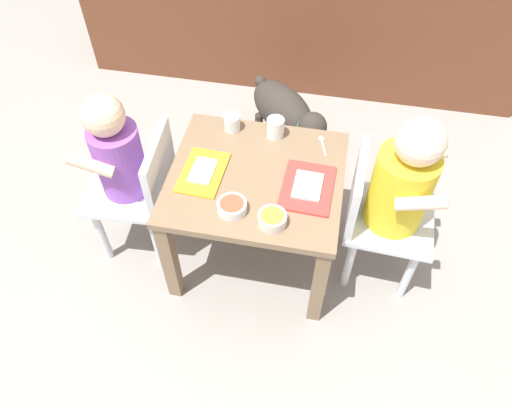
# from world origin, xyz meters

# --- Properties ---
(ground_plane) EXTENTS (7.00, 7.00, 0.00)m
(ground_plane) POSITION_xyz_m (0.00, 0.00, 0.00)
(ground_plane) COLOR gray
(dining_table) EXTENTS (0.55, 0.51, 0.42)m
(dining_table) POSITION_xyz_m (0.00, 0.00, 0.35)
(dining_table) COLOR #7A6047
(dining_table) RESTS_ON ground
(seated_child_left) EXTENTS (0.30, 0.30, 0.68)m
(seated_child_left) POSITION_xyz_m (-0.44, -0.02, 0.42)
(seated_child_left) COLOR silver
(seated_child_left) RESTS_ON ground
(seated_child_right) EXTENTS (0.29, 0.29, 0.71)m
(seated_child_right) POSITION_xyz_m (0.44, 0.02, 0.44)
(seated_child_right) COLOR silver
(seated_child_right) RESTS_ON ground
(dog) EXTENTS (0.39, 0.39, 0.32)m
(dog) POSITION_xyz_m (0.02, 0.58, 0.21)
(dog) COLOR #332D28
(dog) RESTS_ON ground
(food_tray_left) EXTENTS (0.14, 0.20, 0.02)m
(food_tray_left) POSITION_xyz_m (-0.17, -0.02, 0.43)
(food_tray_left) COLOR gold
(food_tray_left) RESTS_ON dining_table
(food_tray_right) EXTENTS (0.16, 0.21, 0.02)m
(food_tray_right) POSITION_xyz_m (0.17, -0.02, 0.43)
(food_tray_right) COLOR red
(food_tray_right) RESTS_ON dining_table
(water_cup_left) EXTENTS (0.06, 0.06, 0.06)m
(water_cup_left) POSITION_xyz_m (-0.12, 0.20, 0.45)
(water_cup_left) COLOR white
(water_cup_left) RESTS_ON dining_table
(water_cup_right) EXTENTS (0.06, 0.06, 0.07)m
(water_cup_right) POSITION_xyz_m (0.03, 0.20, 0.45)
(water_cup_right) COLOR white
(water_cup_right) RESTS_ON dining_table
(veggie_bowl_far) EXTENTS (0.08, 0.08, 0.04)m
(veggie_bowl_far) POSITION_xyz_m (0.08, -0.18, 0.44)
(veggie_bowl_far) COLOR silver
(veggie_bowl_far) RESTS_ON dining_table
(cereal_bowl_right_side) EXTENTS (0.09, 0.09, 0.03)m
(cereal_bowl_right_side) POSITION_xyz_m (-0.04, -0.15, 0.44)
(cereal_bowl_right_side) COLOR white
(cereal_bowl_right_side) RESTS_ON dining_table
(spoon_by_left_tray) EXTENTS (0.04, 0.10, 0.01)m
(spoon_by_left_tray) POSITION_xyz_m (0.19, 0.18, 0.43)
(spoon_by_left_tray) COLOR silver
(spoon_by_left_tray) RESTS_ON dining_table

